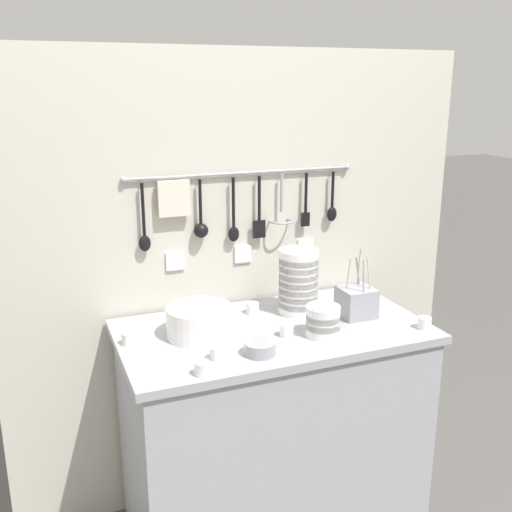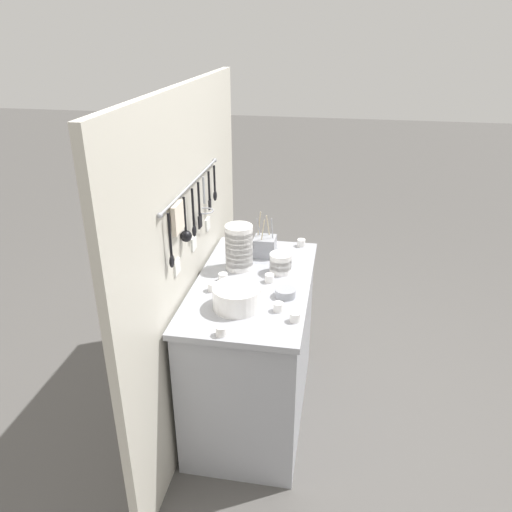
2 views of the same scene
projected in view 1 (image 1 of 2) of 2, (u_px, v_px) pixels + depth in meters
counter at (272, 432)px, 2.27m from camera, size 1.10×0.60×0.86m
back_wall at (241, 283)px, 2.43m from camera, size 1.90×0.11×1.83m
bowl_stack_short_front at (323, 321)px, 2.07m from camera, size 0.12×0.12×0.11m
bowl_stack_tall_left at (298, 282)px, 2.26m from camera, size 0.15×0.15×0.25m
plate_stack at (200, 321)px, 2.07m from camera, size 0.23×0.23×0.11m
steel_mixing_bowl at (260, 348)px, 1.94m from camera, size 0.10×0.10×0.04m
cutlery_caddy at (356, 302)px, 2.25m from camera, size 0.12×0.12×0.26m
cup_front_right at (253, 308)px, 2.28m from camera, size 0.05×0.05×0.04m
cup_centre at (129, 338)px, 2.01m from camera, size 0.05×0.05×0.04m
cup_edge_near at (203, 369)px, 1.80m from camera, size 0.05×0.05×0.04m
cup_edge_far at (223, 310)px, 2.27m from camera, size 0.05×0.05×0.04m
cup_mid_row at (218, 353)px, 1.90m from camera, size 0.05×0.05×0.04m
cup_back_left at (424, 323)px, 2.14m from camera, size 0.05×0.05×0.04m
cup_back_right at (287, 330)px, 2.08m from camera, size 0.05×0.05×0.04m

